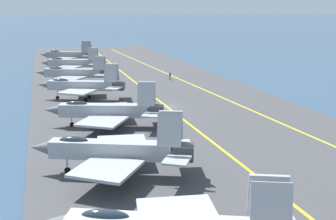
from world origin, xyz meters
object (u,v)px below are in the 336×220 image
at_px(crew_red_vest, 110,67).
at_px(parked_jet_fifth, 83,85).
at_px(parked_jet_seventh, 72,63).
at_px(parked_jet_fourth, 107,110).
at_px(crew_blue_vest, 170,75).
at_px(parked_jet_sixth, 74,73).
at_px(parked_jet_third, 115,150).
at_px(parked_jet_eighth, 68,55).

bearing_deg(crew_red_vest, parked_jet_fifth, 163.17).
bearing_deg(parked_jet_seventh, parked_jet_fifth, 178.78).
distance_m(parked_jet_fourth, crew_blue_vest, 39.87).
xyz_separation_m(parked_jet_fifth, parked_jet_sixth, (15.95, 0.22, -0.11)).
bearing_deg(crew_blue_vest, crew_red_vest, 30.90).
relative_size(parked_jet_sixth, crew_blue_vest, 9.07).
relative_size(parked_jet_seventh, crew_blue_vest, 8.82).
bearing_deg(parked_jet_fourth, crew_red_vest, -9.60).
bearing_deg(crew_red_vest, parked_jet_fourth, 170.40).
bearing_deg(parked_jet_sixth, parked_jet_third, 179.68).
distance_m(parked_jet_third, parked_jet_sixth, 52.16).
height_order(parked_jet_seventh, crew_red_vest, parked_jet_seventh).
bearing_deg(parked_jet_fourth, parked_jet_third, 173.87).
bearing_deg(parked_jet_third, parked_jet_sixth, -0.32).
distance_m(parked_jet_third, crew_blue_vest, 56.39).
bearing_deg(parked_jet_seventh, crew_blue_vest, -131.63).
relative_size(parked_jet_sixth, crew_red_vest, 9.84).
distance_m(parked_jet_sixth, parked_jet_seventh, 18.06).
bearing_deg(parked_jet_fourth, parked_jet_sixth, 2.61).
distance_m(parked_jet_fifth, crew_blue_vest, 26.47).
height_order(parked_jet_sixth, parked_jet_seventh, parked_jet_seventh).
xyz_separation_m(parked_jet_third, parked_jet_fourth, (17.46, -1.88, -0.25)).
distance_m(parked_jet_seventh, parked_jet_eighth, 17.29).
distance_m(parked_jet_fourth, crew_red_vest, 53.51).
xyz_separation_m(parked_jet_fifth, parked_jet_eighth, (51.27, -0.85, -0.04)).
bearing_deg(parked_jet_eighth, crew_red_vest, -151.36).
height_order(parked_jet_fifth, parked_jet_seventh, parked_jet_fifth).
bearing_deg(parked_jet_sixth, crew_red_vest, -30.20).
xyz_separation_m(parked_jet_fourth, crew_red_vest, (52.74, -8.92, -1.43)).
relative_size(parked_jet_third, parked_jet_fifth, 1.03).
bearing_deg(parked_jet_eighth, parked_jet_sixth, 178.27).
xyz_separation_m(parked_jet_fifth, crew_blue_vest, (15.83, -21.15, -1.64)).
relative_size(parked_jet_third, parked_jet_eighth, 1.00).
bearing_deg(parked_jet_third, crew_red_vest, -8.74).
bearing_deg(parked_jet_third, crew_blue_vest, -22.60).
xyz_separation_m(parked_jet_third, parked_jet_fifth, (36.21, -0.51, 0.03)).
bearing_deg(parked_jet_fifth, parked_jet_sixth, 0.79).
xyz_separation_m(parked_jet_third, crew_red_vest, (70.20, -10.80, -1.68)).
bearing_deg(parked_jet_fifth, crew_red_vest, -16.83).
distance_m(crew_blue_vest, crew_red_vest, 21.17).
xyz_separation_m(parked_jet_sixth, crew_red_vest, (18.05, -10.50, -1.60)).
bearing_deg(parked_jet_third, parked_jet_eighth, -0.89).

